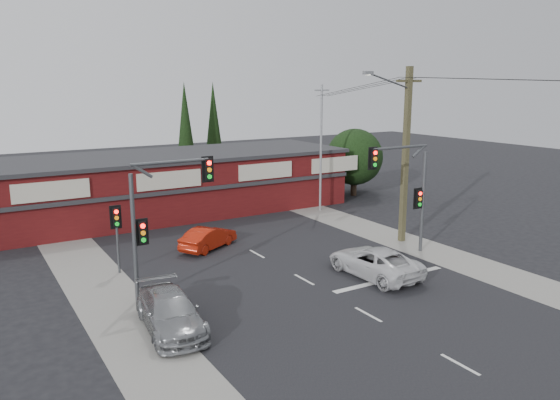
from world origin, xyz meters
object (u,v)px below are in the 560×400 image
silver_suv (170,312)px  utility_pole (404,150)px  white_suv (374,262)px  red_sedan (208,238)px  shop_building (164,184)px

silver_suv → utility_pole: (15.59, 4.27, 4.70)m
white_suv → silver_suv: 10.45m
silver_suv → red_sedan: bearing=64.4°
red_sedan → shop_building: 9.66m
shop_building → white_suv: bearing=-76.6°
utility_pole → white_suv: bearing=-144.4°
white_suv → utility_pole: bearing=-146.3°
white_suv → shop_building: 18.23m
silver_suv → shop_building: 19.36m
red_sedan → shop_building: bearing=-35.0°
silver_suv → red_sedan: (5.39, 8.76, -0.07)m
red_sedan → utility_pole: utility_pole is taller
white_suv → shop_building: shop_building is taller
white_suv → silver_suv: size_ratio=1.05×
shop_building → red_sedan: bearing=-95.0°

